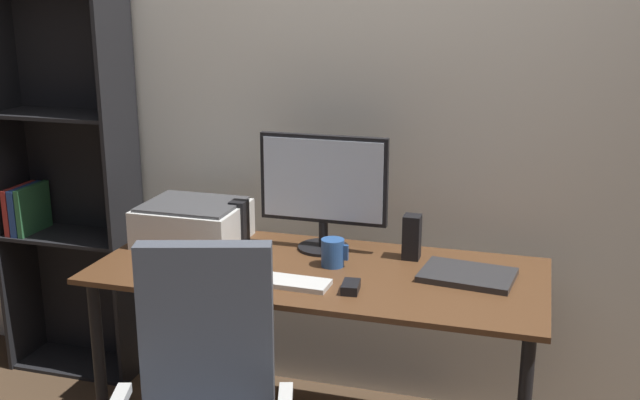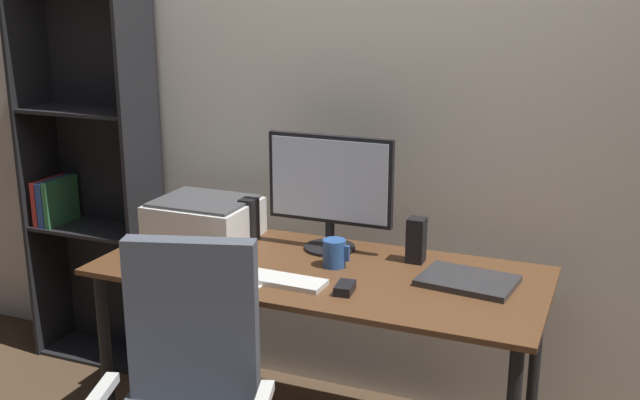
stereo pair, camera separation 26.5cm
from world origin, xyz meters
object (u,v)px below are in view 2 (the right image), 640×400
speaker_left (249,219)px  bookshelf (92,172)px  laptop (468,281)px  speaker_right (416,240)px  desk (319,289)px  printer (204,219)px  keyboard (285,281)px  coffee_mug (334,253)px  mouse (345,288)px  monitor (330,186)px

speaker_left → bookshelf: bearing=170.5°
laptop → speaker_right: size_ratio=1.88×
desk → printer: size_ratio=4.09×
desk → keyboard: keyboard is taller
printer → keyboard: bearing=-32.7°
coffee_mug → bookshelf: bookshelf is taller
desk → keyboard: 0.21m
mouse → coffee_mug: bearing=113.4°
speaker_left → printer: 0.19m
desk → speaker_right: (0.31, 0.20, 0.17)m
keyboard → printer: (-0.52, 0.33, 0.07)m
keyboard → speaker_right: size_ratio=1.71×
keyboard → printer: bearing=148.9°
laptop → bookshelf: bookshelf is taller
monitor → bookshelf: bookshelf is taller
keyboard → mouse: 0.22m
coffee_mug → laptop: bearing=2.1°
monitor → coffee_mug: monitor is taller
speaker_left → speaker_right: 0.70m
mouse → laptop: (0.36, 0.24, -0.01)m
desk → laptop: laptop is taller
speaker_left → speaker_right: (0.70, 0.00, 0.00)m
speaker_left → speaker_right: size_ratio=1.00×
mouse → printer: bearing=149.8°
printer → speaker_left: bearing=15.6°
desk → speaker_left: bearing=152.6°
desk → coffee_mug: 0.15m
bookshelf → coffee_mug: bearing=-13.2°
mouse → speaker_right: speaker_right is taller
monitor → coffee_mug: (0.09, -0.17, -0.21)m
monitor → laptop: 0.64m
laptop → speaker_left: 0.94m
mouse → printer: 0.81m
speaker_left → printer: size_ratio=0.43×
mouse → speaker_right: bearing=63.7°
laptop → speaker_right: speaker_right is taller
mouse → speaker_right: (0.14, 0.38, 0.07)m
desk → speaker_right: bearing=33.5°
speaker_left → bookshelf: 0.91m
coffee_mug → printer: size_ratio=0.26×
speaker_right → bookshelf: size_ratio=0.09×
keyboard → printer: printer is taller
keyboard → bookshelf: (-1.23, 0.53, 0.16)m
desk → monitor: size_ratio=3.26×
coffee_mug → monitor: bearing=117.1°
mouse → laptop: bearing=26.8°
laptop → printer: (-1.10, 0.09, 0.07)m
monitor → speaker_left: (-0.35, -0.01, -0.17)m
keyboard → monitor: bearing=89.8°
speaker_left → monitor: bearing=1.3°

